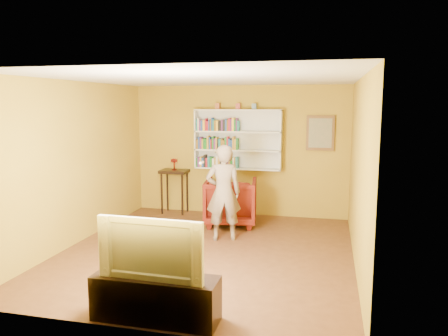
{
  "coord_description": "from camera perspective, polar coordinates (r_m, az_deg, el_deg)",
  "views": [
    {
      "loc": [
        1.83,
        -6.41,
        2.33
      ],
      "look_at": [
        0.1,
        0.75,
        1.24
      ],
      "focal_mm": 35.0,
      "sensor_mm": 36.0,
      "label": 1
    }
  ],
  "objects": [
    {
      "name": "ruby_lustre",
      "position": [
        9.31,
        -6.54,
        0.82
      ],
      "size": [
        0.15,
        0.15,
        0.24
      ],
      "color": "maroon",
      "rests_on": "console_table"
    },
    {
      "name": "armchair",
      "position": [
        8.47,
        0.89,
        -4.4
      ],
      "size": [
        1.1,
        1.12,
        0.9
      ],
      "primitive_type": "imported",
      "rotation": [
        0.0,
        0.0,
        3.29
      ],
      "color": "#470805",
      "rests_on": "ground"
    },
    {
      "name": "tv_cabinet",
      "position": [
        4.98,
        -8.9,
        -16.44
      ],
      "size": [
        1.38,
        0.41,
        0.49
      ],
      "primitive_type": "cube",
      "color": "black",
      "rests_on": "ground"
    },
    {
      "name": "ornament_right",
      "position": [
        8.89,
        3.97,
        8.03
      ],
      "size": [
        0.09,
        0.09,
        0.12
      ],
      "primitive_type": "cube",
      "color": "slate",
      "rests_on": "bookshelf"
    },
    {
      "name": "framed_painting",
      "position": [
        8.89,
        12.47,
        4.48
      ],
      "size": [
        0.55,
        0.05,
        0.7
      ],
      "color": "brown",
      "rests_on": "room_shell"
    },
    {
      "name": "console_table",
      "position": [
        9.36,
        -6.5,
        -1.22
      ],
      "size": [
        0.57,
        0.44,
        0.93
      ],
      "color": "black",
      "rests_on": "ground"
    },
    {
      "name": "game_remote",
      "position": [
        7.23,
        -2.95,
        0.72
      ],
      "size": [
        0.04,
        0.15,
        0.04
      ],
      "primitive_type": "cube",
      "color": "white",
      "rests_on": "person"
    },
    {
      "name": "books_row_lower",
      "position": [
        9.08,
        -0.82,
        0.79
      ],
      "size": [
        0.88,
        0.19,
        0.26
      ],
      "color": "#176A1E",
      "rests_on": "bookshelf"
    },
    {
      "name": "books_row_middle",
      "position": [
        9.04,
        -0.94,
        3.21
      ],
      "size": [
        0.88,
        0.19,
        0.27
      ],
      "color": "brown",
      "rests_on": "bookshelf"
    },
    {
      "name": "television",
      "position": [
        4.77,
        -9.06,
        -10.08
      ],
      "size": [
        1.17,
        0.19,
        0.67
      ],
      "primitive_type": "imported",
      "rotation": [
        0.0,
        0.0,
        -0.03
      ],
      "color": "black",
      "rests_on": "tv_cabinet"
    },
    {
      "name": "books_row_upper",
      "position": [
        9.01,
        -0.71,
        5.62
      ],
      "size": [
        0.9,
        0.19,
        0.27
      ],
      "color": "#21767B",
      "rests_on": "bookshelf"
    },
    {
      "name": "room_shell",
      "position": [
        6.8,
        -2.28,
        -2.75
      ],
      "size": [
        5.3,
        5.8,
        2.88
      ],
      "color": "#4E2D19",
      "rests_on": "ground"
    },
    {
      "name": "ornament_left",
      "position": [
        9.05,
        -0.84,
        8.07
      ],
      "size": [
        0.09,
        0.09,
        0.12
      ],
      "primitive_type": "cube",
      "color": "#A1542E",
      "rests_on": "bookshelf"
    },
    {
      "name": "person",
      "position": [
        7.45,
        -0.07,
        -3.24
      ],
      "size": [
        0.7,
        0.56,
        1.65
      ],
      "primitive_type": "imported",
      "rotation": [
        0.0,
        0.0,
        3.46
      ],
      "color": "#776657",
      "rests_on": "ground"
    },
    {
      "name": "bookshelf",
      "position": [
        9.04,
        1.9,
        3.74
      ],
      "size": [
        1.8,
        0.29,
        1.23
      ],
      "color": "silver",
      "rests_on": "room_shell"
    },
    {
      "name": "ornament_centre",
      "position": [
        8.95,
        1.85,
        8.05
      ],
      "size": [
        0.09,
        0.09,
        0.12
      ],
      "primitive_type": "cube",
      "color": "#AA4238",
      "rests_on": "bookshelf"
    }
  ]
}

